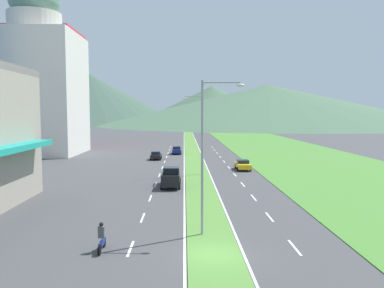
{
  "coord_description": "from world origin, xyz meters",
  "views": [
    {
      "loc": [
        -1.78,
        -22.14,
        8.38
      ],
      "look_at": [
        -0.68,
        30.88,
        4.09
      ],
      "focal_mm": 36.22,
      "sensor_mm": 36.0,
      "label": 1
    }
  ],
  "objects_px": {
    "pickup_truck_0": "(171,177)",
    "street_lamp_mid": "(201,130)",
    "car_0": "(177,150)",
    "car_1": "(156,155)",
    "car_2": "(243,165)",
    "motorcycle_rider": "(102,239)",
    "street_lamp_near": "(206,148)"
  },
  "relations": [
    {
      "from": "street_lamp_near",
      "to": "motorcycle_rider",
      "type": "height_order",
      "value": "street_lamp_near"
    },
    {
      "from": "car_2",
      "to": "motorcycle_rider",
      "type": "bearing_deg",
      "value": -22.33
    },
    {
      "from": "street_lamp_near",
      "to": "car_2",
      "type": "bearing_deg",
      "value": 76.74
    },
    {
      "from": "car_1",
      "to": "motorcycle_rider",
      "type": "xyz_separation_m",
      "value": [
        0.04,
        -46.18,
        -0.0
      ]
    },
    {
      "from": "car_1",
      "to": "pickup_truck_0",
      "type": "relative_size",
      "value": 0.75
    },
    {
      "from": "car_2",
      "to": "street_lamp_mid",
      "type": "bearing_deg",
      "value": -55.98
    },
    {
      "from": "car_1",
      "to": "car_0",
      "type": "bearing_deg",
      "value": -21.14
    },
    {
      "from": "car_0",
      "to": "car_1",
      "type": "relative_size",
      "value": 1.08
    },
    {
      "from": "car_2",
      "to": "car_1",
      "type": "bearing_deg",
      "value": -133.38
    },
    {
      "from": "car_2",
      "to": "motorcycle_rider",
      "type": "xyz_separation_m",
      "value": [
        -13.65,
        -33.24,
        -0.01
      ]
    },
    {
      "from": "pickup_truck_0",
      "to": "car_2",
      "type": "bearing_deg",
      "value": -39.33
    },
    {
      "from": "street_lamp_mid",
      "to": "car_1",
      "type": "distance_m",
      "value": 19.48
    },
    {
      "from": "street_lamp_mid",
      "to": "motorcycle_rider",
      "type": "xyz_separation_m",
      "value": [
        -7.23,
        -28.91,
        -5.3
      ]
    },
    {
      "from": "pickup_truck_0",
      "to": "motorcycle_rider",
      "type": "bearing_deg",
      "value": 170.45
    },
    {
      "from": "street_lamp_mid",
      "to": "motorcycle_rider",
      "type": "bearing_deg",
      "value": -104.04
    },
    {
      "from": "street_lamp_near",
      "to": "car_1",
      "type": "height_order",
      "value": "street_lamp_near"
    },
    {
      "from": "street_lamp_near",
      "to": "car_2",
      "type": "xyz_separation_m",
      "value": [
        7.14,
        30.29,
        -5.22
      ]
    },
    {
      "from": "street_lamp_mid",
      "to": "car_0",
      "type": "relative_size",
      "value": 2.44
    },
    {
      "from": "car_0",
      "to": "car_2",
      "type": "bearing_deg",
      "value": -155.44
    },
    {
      "from": "car_0",
      "to": "car_1",
      "type": "distance_m",
      "value": 9.88
    },
    {
      "from": "street_lamp_near",
      "to": "car_1",
      "type": "xyz_separation_m",
      "value": [
        -6.55,
        43.23,
        -5.23
      ]
    },
    {
      "from": "car_2",
      "to": "motorcycle_rider",
      "type": "distance_m",
      "value": 35.94
    },
    {
      "from": "car_0",
      "to": "car_1",
      "type": "xyz_separation_m",
      "value": [
        -3.56,
        -9.22,
        -0.06
      ]
    },
    {
      "from": "street_lamp_mid",
      "to": "car_2",
      "type": "xyz_separation_m",
      "value": [
        6.42,
        4.33,
        -5.29
      ]
    },
    {
      "from": "pickup_truck_0",
      "to": "street_lamp_mid",
      "type": "bearing_deg",
      "value": -24.83
    },
    {
      "from": "motorcycle_rider",
      "to": "pickup_truck_0",
      "type": "bearing_deg",
      "value": -9.55
    },
    {
      "from": "street_lamp_mid",
      "to": "car_2",
      "type": "height_order",
      "value": "street_lamp_mid"
    },
    {
      "from": "motorcycle_rider",
      "to": "street_lamp_near",
      "type": "bearing_deg",
      "value": -65.63
    },
    {
      "from": "car_0",
      "to": "street_lamp_mid",
      "type": "bearing_deg",
      "value": -172.03
    },
    {
      "from": "car_0",
      "to": "motorcycle_rider",
      "type": "distance_m",
      "value": 55.51
    },
    {
      "from": "car_1",
      "to": "street_lamp_mid",
      "type": "bearing_deg",
      "value": -157.17
    },
    {
      "from": "motorcycle_rider",
      "to": "street_lamp_mid",
      "type": "bearing_deg",
      "value": -14.04
    }
  ]
}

